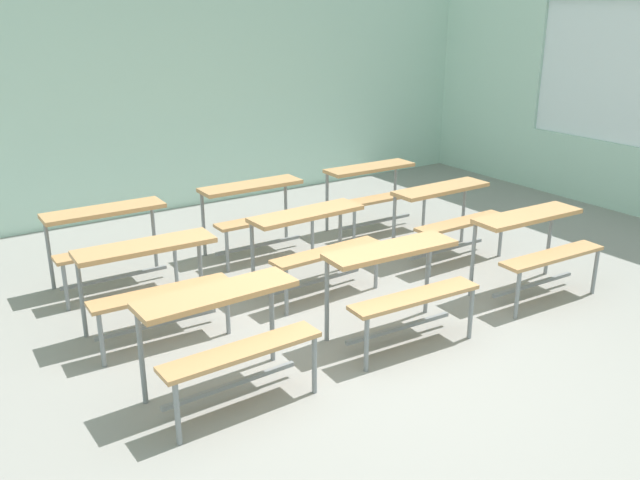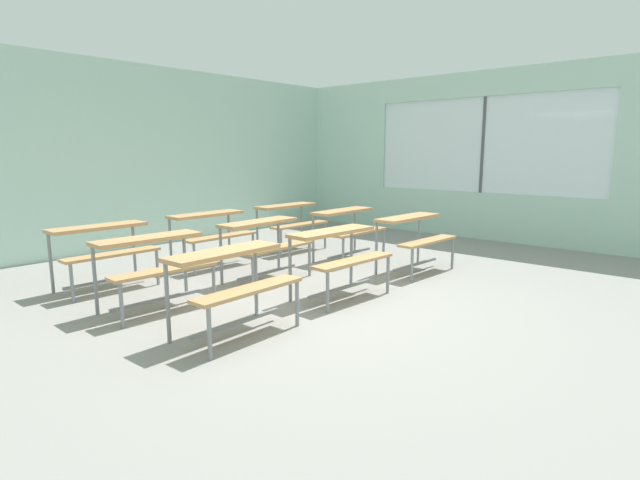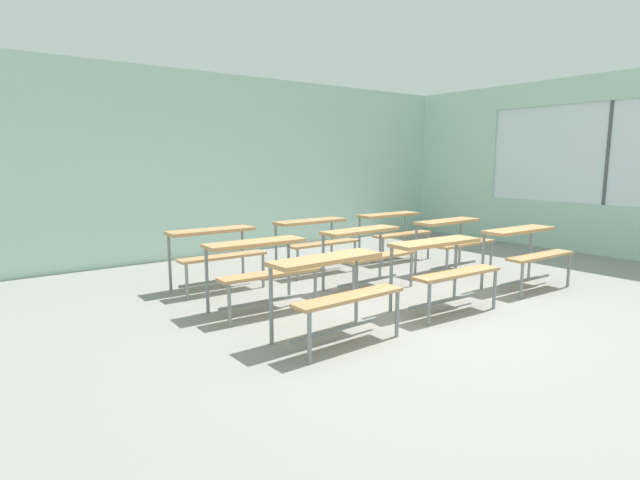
# 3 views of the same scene
# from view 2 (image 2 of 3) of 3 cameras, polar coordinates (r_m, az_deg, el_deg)

# --- Properties ---
(ground) EXTENTS (10.00, 9.00, 0.05)m
(ground) POSITION_cam_2_polar(r_m,az_deg,el_deg) (5.29, 0.22, -7.75)
(ground) COLOR gray
(wall_back) EXTENTS (10.00, 0.12, 3.00)m
(wall_back) POSITION_cam_2_polar(r_m,az_deg,el_deg) (8.68, -23.10, 8.68)
(wall_back) COLOR silver
(wall_back) RESTS_ON ground
(wall_right) EXTENTS (0.12, 9.00, 3.00)m
(wall_right) POSITION_cam_2_polar(r_m,az_deg,el_deg) (9.35, 21.66, 8.50)
(wall_right) COLOR silver
(wall_right) RESTS_ON ground
(desk_bench_r0c0) EXTENTS (1.11, 0.62, 0.74)m
(desk_bench_r0c0) POSITION_cam_2_polar(r_m,az_deg,el_deg) (4.42, -9.96, -3.59)
(desk_bench_r0c0) COLOR tan
(desk_bench_r0c0) RESTS_ON ground
(desk_bench_r0c1) EXTENTS (1.13, 0.65, 0.74)m
(desk_bench_r0c1) POSITION_cam_2_polar(r_m,az_deg,el_deg) (5.46, 2.19, -0.81)
(desk_bench_r0c1) COLOR tan
(desk_bench_r0c1) RESTS_ON ground
(desk_bench_r0c2) EXTENTS (1.12, 0.64, 0.74)m
(desk_bench_r0c2) POSITION_cam_2_polar(r_m,az_deg,el_deg) (6.74, 10.76, 1.12)
(desk_bench_r0c2) COLOR tan
(desk_bench_r0c2) RESTS_ON ground
(desk_bench_r1c0) EXTENTS (1.12, 0.63, 0.74)m
(desk_bench_r1c0) POSITION_cam_2_polar(r_m,az_deg,el_deg) (5.31, -18.47, -1.65)
(desk_bench_r1c0) COLOR tan
(desk_bench_r1c0) RESTS_ON ground
(desk_bench_r1c1) EXTENTS (1.12, 0.63, 0.74)m
(desk_bench_r1c1) POSITION_cam_2_polar(r_m,az_deg,el_deg) (6.23, -6.31, 0.50)
(desk_bench_r1c1) COLOR tan
(desk_bench_r1c1) RESTS_ON ground
(desk_bench_r1c2) EXTENTS (1.10, 0.60, 0.74)m
(desk_bench_r1c2) POSITION_cam_2_polar(r_m,az_deg,el_deg) (7.37, 3.25, 2.04)
(desk_bench_r1c2) COLOR tan
(desk_bench_r1c2) RESTS_ON ground
(desk_bench_r2c0) EXTENTS (1.11, 0.61, 0.74)m
(desk_bench_r2c0) POSITION_cam_2_polar(r_m,az_deg,el_deg) (6.32, -23.55, -0.15)
(desk_bench_r2c0) COLOR tan
(desk_bench_r2c0) RESTS_ON ground
(desk_bench_r2c1) EXTENTS (1.10, 0.60, 0.74)m
(desk_bench_r2c1) POSITION_cam_2_polar(r_m,az_deg,el_deg) (7.13, -12.34, 1.55)
(desk_bench_r2c1) COLOR tan
(desk_bench_r2c1) RESTS_ON ground
(desk_bench_r2c2) EXTENTS (1.11, 0.62, 0.74)m
(desk_bench_r2c2) POSITION_cam_2_polar(r_m,az_deg,el_deg) (8.09, -3.37, 2.76)
(desk_bench_r2c2) COLOR tan
(desk_bench_r2c2) RESTS_ON ground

